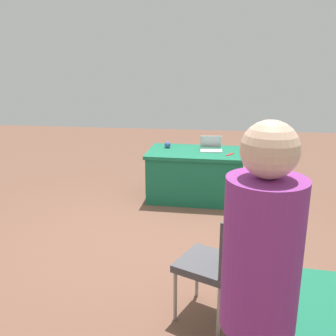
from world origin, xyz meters
TOP-DOWN VIEW (x-y plane):
  - ground_plane at (0.00, 0.00)m, footprint 14.40×14.40m
  - table_foreground at (-0.35, -1.54)m, footprint 1.43×0.92m
  - chair_tucked_right at (-0.69, 1.22)m, footprint 0.58×0.58m
  - person_presenter at (-0.87, 2.40)m, footprint 0.42×0.42m
  - laptop_silver at (-0.57, -1.61)m, footprint 0.34×0.31m
  - yarn_ball at (0.09, -1.69)m, footprint 0.10×0.10m
  - scissors_red at (-0.84, -1.39)m, footprint 0.12×0.17m

SIDE VIEW (x-z plane):
  - ground_plane at x=0.00m, z-range 0.00..0.00m
  - table_foreground at x=-0.35m, z-range 0.00..0.73m
  - chair_tucked_right at x=-0.69m, z-range 0.07..1.02m
  - scissors_red at x=-0.84m, z-range 0.73..0.74m
  - laptop_silver at x=-0.57m, z-range 0.67..0.87m
  - yarn_ball at x=0.09m, z-range 0.73..0.82m
  - person_presenter at x=-0.87m, z-range 0.11..1.94m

